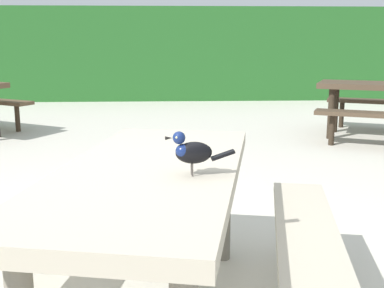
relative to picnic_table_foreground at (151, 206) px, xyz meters
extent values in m
cube|color=#235B23|center=(-0.28, 9.55, 0.45)|extent=(28.00, 2.09, 2.01)
cube|color=#B2A893|center=(0.00, 0.00, 0.15)|extent=(1.10, 1.91, 0.07)
cylinder|color=slate|center=(-0.12, 0.74, -0.22)|extent=(0.09, 0.09, 0.67)
cylinder|color=slate|center=(0.40, 0.64, -0.22)|extent=(0.09, 0.09, 0.67)
cube|color=#B2A893|center=(-0.69, 0.14, -0.14)|extent=(0.61, 1.73, 0.05)
cylinder|color=slate|center=(-0.56, 0.77, -0.36)|extent=(0.07, 0.07, 0.39)
cube|color=#B2A893|center=(0.69, -0.14, -0.14)|extent=(0.61, 1.73, 0.05)
cylinder|color=slate|center=(0.81, 0.49, -0.36)|extent=(0.07, 0.07, 0.39)
ellipsoid|color=black|center=(0.18, -0.16, 0.28)|extent=(0.16, 0.08, 0.09)
ellipsoid|color=navy|center=(0.14, -0.16, 0.29)|extent=(0.07, 0.07, 0.06)
sphere|color=navy|center=(0.12, -0.17, 0.34)|extent=(0.05, 0.05, 0.05)
sphere|color=#EAE08C|center=(0.11, -0.19, 0.35)|extent=(0.01, 0.01, 0.01)
sphere|color=#EAE08C|center=(0.11, -0.15, 0.35)|extent=(0.01, 0.01, 0.01)
cone|color=black|center=(0.08, -0.17, 0.34)|extent=(0.03, 0.02, 0.02)
cube|color=black|center=(0.30, -0.15, 0.27)|extent=(0.10, 0.04, 0.04)
cylinder|color=#47423D|center=(0.18, -0.18, 0.21)|extent=(0.01, 0.01, 0.05)
cylinder|color=#47423D|center=(0.17, -0.15, 0.21)|extent=(0.01, 0.01, 0.05)
cylinder|color=#2E241A|center=(2.25, 4.25, -0.22)|extent=(0.09, 0.09, 0.67)
cylinder|color=#2E241A|center=(2.47, 4.73, -0.22)|extent=(0.09, 0.09, 0.67)
cylinder|color=#2E241A|center=(2.12, 3.83, -0.36)|extent=(0.07, 0.07, 0.39)
cylinder|color=#2E241A|center=(2.70, 5.10, -0.36)|extent=(0.07, 0.07, 0.39)
cylinder|color=#382B1D|center=(-2.09, 4.98, -0.36)|extent=(0.07, 0.07, 0.39)
camera|label=1|loc=(0.08, -2.09, 0.72)|focal=45.69mm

